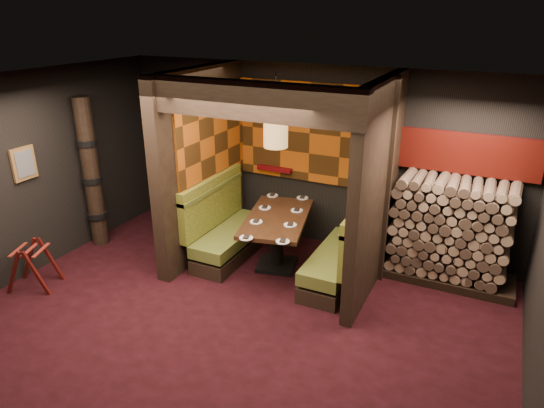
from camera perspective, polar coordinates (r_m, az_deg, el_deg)
The scene contains 21 objects.
floor at distance 6.10m, azimuth -5.51°, elevation -14.36°, with size 6.50×5.50×0.02m, color black.
ceiling at distance 4.98m, azimuth -6.72°, elevation 13.37°, with size 6.50×5.50×0.02m, color black.
wall_back at distance 7.71m, azimuth 4.76°, elevation 5.54°, with size 6.50×0.02×2.85m, color black.
wall_left at distance 7.54m, azimuth -27.71°, elevation 2.65°, with size 0.02×5.50×2.85m, color black.
partition_left at distance 7.37m, azimuth -8.31°, elevation 4.61°, with size 0.20×2.20×2.85m, color black.
partition_right at distance 6.38m, azimuth 12.16°, elevation 1.60°, with size 0.15×2.10×2.85m, color black.
header_beam at distance 5.62m, azimuth -2.96°, elevation 12.08°, with size 2.85×0.18×0.44m, color black.
tapa_back_panel at distance 7.57m, azimuth 4.53°, elevation 8.34°, with size 2.40×0.06×1.55m, color #A84B0E.
tapa_side_panel at distance 7.33m, azimuth -6.94°, elevation 8.04°, with size 0.04×1.85×1.45m, color #A84B0E.
lacquer_shelf at distance 7.91m, azimuth 0.35°, elevation 4.19°, with size 0.60×0.12×0.07m, color #59060C.
booth_bench_left at distance 7.54m, azimuth -5.43°, elevation -3.21°, with size 0.68×1.60×1.14m.
booth_bench_right at distance 6.84m, azimuth 8.38°, elevation -6.13°, with size 0.68×1.60×1.14m.
dining_table at distance 7.08m, azimuth 0.59°, elevation -3.22°, with size 1.18×1.70×0.82m.
place_settings at distance 6.98m, azimuth 0.59°, elevation -1.38°, with size 1.02×1.84×0.03m.
pendant_lamp at distance 6.54m, azimuth 0.45°, elevation 8.63°, with size 0.33×0.33×0.99m.
framed_picture at distance 7.50m, azimuth -27.17°, elevation 4.25°, with size 0.05×0.36×0.46m.
luggage_rack at distance 7.46m, azimuth -26.36°, elevation -6.36°, with size 0.76×0.65×0.69m.
totem_column at distance 8.11m, azimuth -20.47°, elevation 3.27°, with size 0.31×0.31×2.40m.
firewood_stack at distance 7.11m, azimuth 20.75°, elevation -3.15°, with size 1.73×0.70×1.50m.
mosaic_header at distance 7.08m, azimuth 22.16°, elevation 5.48°, with size 1.83×0.10×0.56m, color maroon.
bay_front_post at distance 6.61m, azimuth 13.48°, elevation 2.17°, with size 0.08×0.08×2.85m, color black.
Camera 1 is at (2.64, -4.16, 3.58)m, focal length 32.00 mm.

